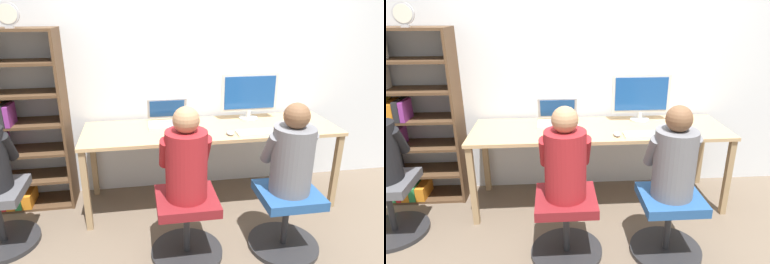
% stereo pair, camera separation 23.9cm
% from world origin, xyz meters
% --- Properties ---
extents(ground_plane, '(14.00, 14.00, 0.00)m').
position_xyz_m(ground_plane, '(0.00, 0.00, 0.00)').
color(ground_plane, brown).
extents(wall_back, '(10.00, 0.05, 2.60)m').
position_xyz_m(wall_back, '(0.00, 0.73, 1.30)').
color(wall_back, silver).
rests_on(wall_back, ground_plane).
extents(desk, '(2.27, 0.66, 0.75)m').
position_xyz_m(desk, '(0.00, 0.33, 0.68)').
color(desk, tan).
rests_on(desk, ground_plane).
extents(desktop_monitor, '(0.55, 0.18, 0.44)m').
position_xyz_m(desktop_monitor, '(0.41, 0.53, 0.98)').
color(desktop_monitor, beige).
rests_on(desktop_monitor, desk).
extents(laptop, '(0.37, 0.30, 0.22)m').
position_xyz_m(laptop, '(-0.37, 0.49, 0.79)').
color(laptop, '#B7B7BC').
rests_on(laptop, desk).
extents(keyboard, '(0.41, 0.13, 0.03)m').
position_xyz_m(keyboard, '(0.38, 0.11, 0.76)').
color(keyboard, silver).
rests_on(keyboard, desk).
extents(computer_mouse_by_keyboard, '(0.06, 0.10, 0.03)m').
position_xyz_m(computer_mouse_by_keyboard, '(0.12, 0.12, 0.76)').
color(computer_mouse_by_keyboard, '#99999E').
rests_on(computer_mouse_by_keyboard, desk).
extents(office_chair_left, '(0.54, 0.54, 0.50)m').
position_xyz_m(office_chair_left, '(0.42, -0.43, 0.26)').
color(office_chair_left, '#262628').
rests_on(office_chair_left, ground_plane).
extents(office_chair_right, '(0.54, 0.54, 0.50)m').
position_xyz_m(office_chair_right, '(-0.33, -0.40, 0.26)').
color(office_chair_right, '#262628').
rests_on(office_chair_right, ground_plane).
extents(person_at_monitor, '(0.36, 0.32, 0.66)m').
position_xyz_m(person_at_monitor, '(0.42, -0.43, 0.78)').
color(person_at_monitor, slate).
rests_on(person_at_monitor, office_chair_left).
extents(person_at_laptop, '(0.36, 0.32, 0.66)m').
position_xyz_m(person_at_laptop, '(-0.33, -0.39, 0.79)').
color(person_at_laptop, maroon).
rests_on(person_at_laptop, office_chair_right).
extents(bookshelf, '(0.92, 0.33, 1.61)m').
position_xyz_m(bookshelf, '(-1.86, 0.52, 0.77)').
color(bookshelf, '#513823').
rests_on(bookshelf, ground_plane).
extents(desk_clock, '(0.17, 0.03, 0.19)m').
position_xyz_m(desk_clock, '(-1.58, 0.43, 1.71)').
color(desk_clock, '#B2B2B7').
rests_on(desk_clock, bookshelf).
extents(office_chair_side, '(0.54, 0.54, 0.50)m').
position_xyz_m(office_chair_side, '(-1.74, -0.05, 0.26)').
color(office_chair_side, '#262628').
rests_on(office_chair_side, ground_plane).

